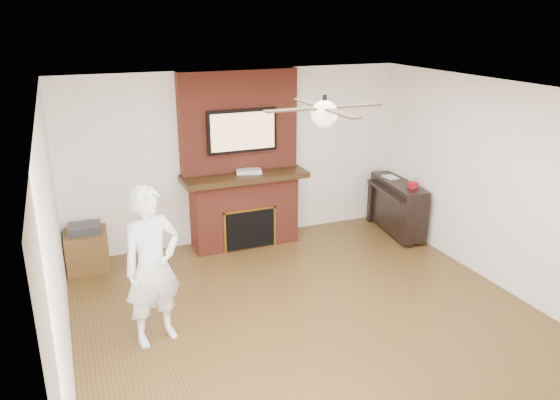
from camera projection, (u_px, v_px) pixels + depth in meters
name	position (u px, v px, depth m)	size (l,w,h in m)	color
room_shell	(322.00, 219.00, 5.51)	(5.36, 5.86, 2.86)	#4E3517
fireplace	(242.00, 177.00, 7.82)	(1.78, 0.64, 2.50)	maroon
tv	(242.00, 131.00, 7.56)	(1.00, 0.08, 0.60)	black
ceiling_fan	(324.00, 113.00, 5.16)	(1.21, 1.21, 0.31)	black
person	(152.00, 266.00, 5.44)	(0.61, 0.41, 1.67)	white
side_table	(87.00, 248.00, 7.21)	(0.56, 0.56, 0.62)	#533617
piano	(397.00, 206.00, 8.35)	(0.62, 1.29, 0.91)	black
cable_box	(249.00, 171.00, 7.73)	(0.35, 0.20, 0.05)	silver
candle_orange	(240.00, 245.00, 7.86)	(0.07, 0.07, 0.11)	orange
candle_green	(240.00, 244.00, 7.93)	(0.07, 0.07, 0.09)	#458E39
candle_cream	(254.00, 242.00, 7.99)	(0.08, 0.08, 0.10)	beige
candle_blue	(256.00, 244.00, 7.96)	(0.06, 0.06, 0.08)	#3767A6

